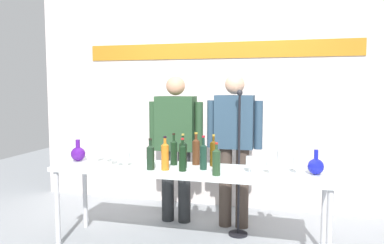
% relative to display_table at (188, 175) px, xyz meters
% --- Properties ---
extents(back_wall, '(4.94, 0.11, 3.00)m').
position_rel_display_table_xyz_m(back_wall, '(0.00, 1.42, 0.78)').
color(back_wall, silver).
rests_on(back_wall, ground).
extents(display_table, '(2.59, 0.60, 0.78)m').
position_rel_display_table_xyz_m(display_table, '(0.00, 0.00, 0.00)').
color(display_table, silver).
rests_on(display_table, ground).
extents(decanter_blue_left, '(0.15, 0.15, 0.22)m').
position_rel_display_table_xyz_m(decanter_blue_left, '(-1.18, 0.05, 0.14)').
color(decanter_blue_left, '#4E1687').
rests_on(decanter_blue_left, display_table).
extents(decanter_blue_right, '(0.14, 0.14, 0.22)m').
position_rel_display_table_xyz_m(decanter_blue_right, '(1.14, 0.05, 0.14)').
color(decanter_blue_right, '#161DB2').
rests_on(decanter_blue_right, display_table).
extents(presenter_left, '(0.63, 0.22, 1.65)m').
position_rel_display_table_xyz_m(presenter_left, '(-0.33, 0.69, 0.23)').
color(presenter_left, '#222426').
rests_on(presenter_left, ground).
extents(presenter_right, '(0.60, 0.22, 1.67)m').
position_rel_display_table_xyz_m(presenter_right, '(0.33, 0.69, 0.24)').
color(presenter_right, '#41352D').
rests_on(presenter_right, ground).
extents(wine_bottle_0, '(0.07, 0.07, 0.31)m').
position_rel_display_table_xyz_m(wine_bottle_0, '(-0.18, -0.12, 0.20)').
color(wine_bottle_0, orange).
rests_on(wine_bottle_0, display_table).
extents(wine_bottle_1, '(0.07, 0.07, 0.31)m').
position_rel_display_table_xyz_m(wine_bottle_1, '(-0.18, 0.12, 0.19)').
color(wine_bottle_1, black).
rests_on(wine_bottle_1, display_table).
extents(wine_bottle_2, '(0.07, 0.07, 0.32)m').
position_rel_display_table_xyz_m(wine_bottle_2, '(-0.06, 0.03, 0.19)').
color(wine_bottle_2, black).
rests_on(wine_bottle_2, display_table).
extents(wine_bottle_3, '(0.07, 0.07, 0.32)m').
position_rel_display_table_xyz_m(wine_bottle_3, '(0.03, 0.19, 0.20)').
color(wine_bottle_3, '#502D18').
rests_on(wine_bottle_3, display_table).
extents(wine_bottle_4, '(0.07, 0.07, 0.29)m').
position_rel_display_table_xyz_m(wine_bottle_4, '(-0.32, -0.13, 0.19)').
color(wine_bottle_4, '#1A2F1E').
rests_on(wine_bottle_4, display_table).
extents(wine_bottle_5, '(0.07, 0.07, 0.31)m').
position_rel_display_table_xyz_m(wine_bottle_5, '(0.21, 0.17, 0.19)').
color(wine_bottle_5, '#4F370B').
rests_on(wine_bottle_5, display_table).
extents(wine_bottle_6, '(0.06, 0.06, 0.31)m').
position_rel_display_table_xyz_m(wine_bottle_6, '(0.15, -0.01, 0.19)').
color(wine_bottle_6, '#153225').
rests_on(wine_bottle_6, display_table).
extents(wine_bottle_7, '(0.07, 0.07, 0.29)m').
position_rel_display_table_xyz_m(wine_bottle_7, '(0.31, -0.20, 0.19)').
color(wine_bottle_7, '#234024').
rests_on(wine_bottle_7, display_table).
extents(wine_bottle_8, '(0.07, 0.07, 0.30)m').
position_rel_display_table_xyz_m(wine_bottle_8, '(-0.02, -0.12, 0.19)').
color(wine_bottle_8, black).
rests_on(wine_bottle_8, display_table).
extents(wine_glass_left_0, '(0.07, 0.07, 0.14)m').
position_rel_display_table_xyz_m(wine_glass_left_0, '(-0.67, -0.10, 0.16)').
color(wine_glass_left_0, white).
rests_on(wine_glass_left_0, display_table).
extents(wine_glass_left_1, '(0.06, 0.06, 0.16)m').
position_rel_display_table_xyz_m(wine_glass_left_1, '(-0.96, 0.06, 0.18)').
color(wine_glass_left_1, white).
rests_on(wine_glass_left_1, display_table).
extents(wine_glass_left_2, '(0.07, 0.07, 0.16)m').
position_rel_display_table_xyz_m(wine_glass_left_2, '(-0.76, -0.05, 0.17)').
color(wine_glass_left_2, white).
rests_on(wine_glass_left_2, display_table).
extents(wine_glass_left_3, '(0.06, 0.06, 0.14)m').
position_rel_display_table_xyz_m(wine_glass_left_3, '(-0.86, 0.05, 0.16)').
color(wine_glass_left_3, white).
rests_on(wine_glass_left_3, display_table).
extents(wine_glass_left_4, '(0.06, 0.06, 0.13)m').
position_rel_display_table_xyz_m(wine_glass_left_4, '(-0.59, -0.06, 0.15)').
color(wine_glass_left_4, white).
rests_on(wine_glass_left_4, display_table).
extents(wine_glass_right_0, '(0.06, 0.06, 0.16)m').
position_rel_display_table_xyz_m(wine_glass_right_0, '(0.98, 0.03, 0.17)').
color(wine_glass_right_0, white).
rests_on(wine_glass_right_0, display_table).
extents(wine_glass_right_1, '(0.06, 0.06, 0.15)m').
position_rel_display_table_xyz_m(wine_glass_right_1, '(0.57, -0.02, 0.16)').
color(wine_glass_right_1, white).
rests_on(wine_glass_right_1, display_table).
extents(wine_glass_right_2, '(0.07, 0.07, 0.14)m').
position_rel_display_table_xyz_m(wine_glass_right_2, '(0.93, 0.23, 0.16)').
color(wine_glass_right_2, white).
rests_on(wine_glass_right_2, display_table).
extents(wine_glass_right_3, '(0.07, 0.07, 0.16)m').
position_rel_display_table_xyz_m(wine_glass_right_3, '(0.84, 0.24, 0.18)').
color(wine_glass_right_3, white).
rests_on(wine_glass_right_3, display_table).
extents(wine_glass_right_4, '(0.06, 0.06, 0.15)m').
position_rel_display_table_xyz_m(wine_glass_right_4, '(0.75, -0.04, 0.17)').
color(wine_glass_right_4, white).
rests_on(wine_glass_right_4, display_table).
extents(microphone_stand, '(0.20, 0.20, 1.51)m').
position_rel_display_table_xyz_m(microphone_stand, '(0.41, 0.46, -0.21)').
color(microphone_stand, black).
rests_on(microphone_stand, ground).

